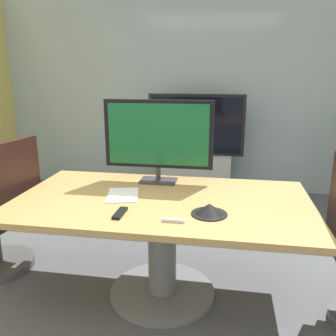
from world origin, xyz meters
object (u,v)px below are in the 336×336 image
conference_table (162,224)px  remote_control (120,213)px  office_chair_left (2,218)px  wall_display_unit (195,162)px  conference_phone (209,210)px  tv_monitor (158,137)px

conference_table → remote_control: bearing=-122.6°
office_chair_left → wall_display_unit: size_ratio=0.83×
conference_phone → remote_control: (-0.53, -0.09, -0.02)m
conference_table → office_chair_left: bearing=175.1°
conference_phone → wall_display_unit: bearing=97.1°
conference_table → conference_phone: 0.46m
office_chair_left → tv_monitor: size_ratio=1.30×
wall_display_unit → office_chair_left: bearing=-122.8°
wall_display_unit → remote_control: 2.54m
tv_monitor → remote_control: bearing=-98.3°
tv_monitor → conference_phone: (0.43, -0.61, -0.33)m
conference_table → wall_display_unit: 2.20m
conference_table → office_chair_left: (-1.31, 0.11, -0.09)m
conference_table → wall_display_unit: (0.03, 2.19, -0.11)m
office_chair_left → conference_table: bearing=94.2°
office_chair_left → wall_display_unit: (1.34, 2.08, -0.01)m
tv_monitor → wall_display_unit: size_ratio=0.64×
conference_table → office_chair_left: office_chair_left is taller
tv_monitor → remote_control: (-0.10, -0.70, -0.35)m
office_chair_left → conference_phone: office_chair_left is taller
office_chair_left → conference_phone: size_ratio=4.95×
office_chair_left → conference_phone: (1.64, -0.33, 0.31)m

